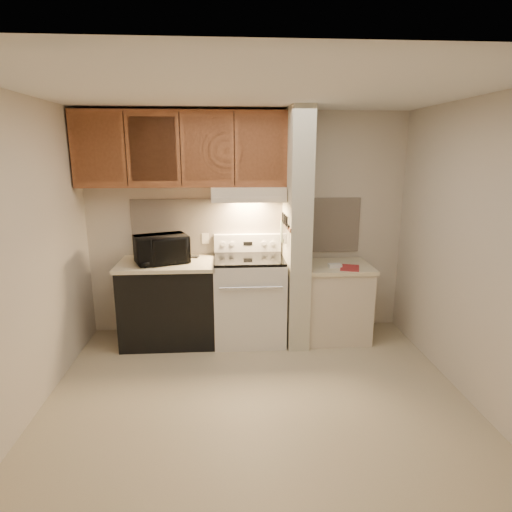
{
  "coord_description": "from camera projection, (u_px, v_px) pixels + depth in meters",
  "views": [
    {
      "loc": [
        -0.23,
        -3.32,
        2.07
      ],
      "look_at": [
        0.05,
        0.75,
        1.06
      ],
      "focal_mm": 30.0,
      "sensor_mm": 36.0,
      "label": 1
    }
  ],
  "objects": [
    {
      "name": "knife_blade_d",
      "position": [
        284.0,
        232.0,
        4.61
      ],
      "size": [
        0.01,
        0.04,
        0.16
      ],
      "primitive_type": "cube",
      "color": "silver",
      "rests_on": "knife_strip"
    },
    {
      "name": "teal_jar",
      "position": [
        160.0,
        253.0,
        4.77
      ],
      "size": [
        0.12,
        0.12,
        0.11
      ],
      "primitive_type": "cylinder",
      "rotation": [
        0.0,
        0.0,
        -0.25
      ],
      "color": "#235C53",
      "rests_on": "left_countertop"
    },
    {
      "name": "range_backguard",
      "position": [
        248.0,
        243.0,
        4.87
      ],
      "size": [
        0.76,
        0.08,
        0.2
      ],
      "primitive_type": "cube",
      "color": "silver",
      "rests_on": "range_body"
    },
    {
      "name": "range_knob_left_outer",
      "position": [
        223.0,
        244.0,
        4.81
      ],
      "size": [
        0.05,
        0.02,
        0.05
      ],
      "primitive_type": "cylinder",
      "rotation": [
        1.57,
        0.0,
        0.0
      ],
      "color": "silver",
      "rests_on": "range_backguard"
    },
    {
      "name": "knife_blade_e",
      "position": [
        283.0,
        231.0,
        4.69
      ],
      "size": [
        0.01,
        0.04,
        0.18
      ],
      "primitive_type": "cube",
      "color": "silver",
      "rests_on": "knife_strip"
    },
    {
      "name": "hood_lip",
      "position": [
        249.0,
        200.0,
        4.39
      ],
      "size": [
        0.78,
        0.04,
        0.06
      ],
      "primitive_type": "cube",
      "color": "beige",
      "rests_on": "range_hood"
    },
    {
      "name": "cab_door_b",
      "position": [
        153.0,
        149.0,
        4.29
      ],
      "size": [
        0.46,
        0.01,
        0.63
      ],
      "primitive_type": "cube",
      "color": "brown",
      "rests_on": "upper_cabinets"
    },
    {
      "name": "outlet",
      "position": [
        205.0,
        238.0,
        4.86
      ],
      "size": [
        0.08,
        0.01,
        0.12
      ],
      "primitive_type": "cube",
      "color": "beige",
      "rests_on": "backsplash"
    },
    {
      "name": "knife_blade_a",
      "position": [
        287.0,
        236.0,
        4.38
      ],
      "size": [
        0.01,
        0.03,
        0.16
      ],
      "primitive_type": "cube",
      "color": "silver",
      "rests_on": "knife_strip"
    },
    {
      "name": "right_countertop",
      "position": [
        337.0,
        266.0,
        4.71
      ],
      "size": [
        0.74,
        0.64,
        0.04
      ],
      "primitive_type": "cube",
      "color": "beige",
      "rests_on": "right_cab_base"
    },
    {
      "name": "cab_gap_c",
      "position": [
        234.0,
        149.0,
        4.35
      ],
      "size": [
        0.01,
        0.01,
        0.73
      ],
      "primitive_type": "cube",
      "color": "black",
      "rests_on": "upper_cabinets"
    },
    {
      "name": "knife_blade_c",
      "position": [
        284.0,
        235.0,
        4.54
      ],
      "size": [
        0.01,
        0.04,
        0.2
      ],
      "primitive_type": "cube",
      "color": "silver",
      "rests_on": "knife_strip"
    },
    {
      "name": "cab_door_a",
      "position": [
        98.0,
        149.0,
        4.26
      ],
      "size": [
        0.46,
        0.01,
        0.63
      ],
      "primitive_type": "cube",
      "color": "brown",
      "rests_on": "upper_cabinets"
    },
    {
      "name": "range_body",
      "position": [
        249.0,
        300.0,
        4.74
      ],
      "size": [
        0.76,
        0.65,
        0.92
      ],
      "primitive_type": "cube",
      "color": "silver",
      "rests_on": "floor"
    },
    {
      "name": "knife_handle_a",
      "position": [
        287.0,
        222.0,
        4.34
      ],
      "size": [
        0.02,
        0.02,
        0.1
      ],
      "primitive_type": "cylinder",
      "color": "black",
      "rests_on": "knife_strip"
    },
    {
      "name": "cab_gap_a",
      "position": [
        125.0,
        149.0,
        4.27
      ],
      "size": [
        0.01,
        0.01,
        0.73
      ],
      "primitive_type": "cube",
      "color": "black",
      "rests_on": "upper_cabinets"
    },
    {
      "name": "floor",
      "position": [
        256.0,
        395.0,
        3.73
      ],
      "size": [
        3.6,
        3.6,
        0.0
      ],
      "primitive_type": "plane",
      "color": "#BBAD8E",
      "rests_on": "ground"
    },
    {
      "name": "ceiling",
      "position": [
        256.0,
        90.0,
        3.13
      ],
      "size": [
        3.6,
        3.6,
        0.0
      ],
      "primitive_type": "plane",
      "rotation": [
        3.14,
        0.0,
        0.0
      ],
      "color": "white",
      "rests_on": "wall_back"
    },
    {
      "name": "knife_handle_e",
      "position": [
        283.0,
        217.0,
        4.66
      ],
      "size": [
        0.02,
        0.02,
        0.1
      ],
      "primitive_type": "cylinder",
      "color": "black",
      "rests_on": "knife_strip"
    },
    {
      "name": "cab_door_d",
      "position": [
        261.0,
        149.0,
        4.37
      ],
      "size": [
        0.46,
        0.01,
        0.63
      ],
      "primitive_type": "cube",
      "color": "brown",
      "rests_on": "upper_cabinets"
    },
    {
      "name": "knife_handle_c",
      "position": [
        285.0,
        219.0,
        4.5
      ],
      "size": [
        0.02,
        0.02,
        0.1
      ],
      "primitive_type": "cylinder",
      "color": "black",
      "rests_on": "knife_strip"
    },
    {
      "name": "upper_cabinets",
      "position": [
        182.0,
        149.0,
        4.47
      ],
      "size": [
        2.18,
        0.33,
        0.77
      ],
      "primitive_type": "cube",
      "color": "brown",
      "rests_on": "wall_back"
    },
    {
      "name": "range_hood",
      "position": [
        248.0,
        193.0,
        4.58
      ],
      "size": [
        0.78,
        0.44,
        0.15
      ],
      "primitive_type": "cube",
      "color": "beige",
      "rests_on": "upper_cabinets"
    },
    {
      "name": "right_cab_base",
      "position": [
        335.0,
        303.0,
        4.81
      ],
      "size": [
        0.7,
        0.6,
        0.81
      ],
      "primitive_type": "cube",
      "color": "beige",
      "rests_on": "floor"
    },
    {
      "name": "pillar_trim",
      "position": [
        286.0,
        225.0,
        4.56
      ],
      "size": [
        0.01,
        0.7,
        0.04
      ],
      "primitive_type": "cube",
      "color": "brown",
      "rests_on": "partition_pillar"
    },
    {
      "name": "left_countertop",
      "position": [
        167.0,
        264.0,
        4.59
      ],
      "size": [
        1.04,
        0.67,
        0.04
      ],
      "primitive_type": "cube",
      "color": "beige",
      "rests_on": "dishwasher_front"
    },
    {
      "name": "oven_handle",
      "position": [
        251.0,
        288.0,
        4.33
      ],
      "size": [
        0.65,
        0.02,
        0.02
      ],
      "primitive_type": "cylinder",
      "rotation": [
        0.0,
        1.57,
        0.0
      ],
      "color": "silver",
      "rests_on": "range_body"
    },
    {
      "name": "dishwasher_front",
      "position": [
        169.0,
        304.0,
        4.69
      ],
      "size": [
        1.0,
        0.63,
        0.87
      ],
      "primitive_type": "cube",
      "color": "black",
      "rests_on": "floor"
    },
    {
      "name": "range_knob_right_inner",
      "position": [
        264.0,
        243.0,
        4.84
      ],
      "size": [
        0.05,
        0.02,
        0.05
      ],
      "primitive_type": "cylinder",
      "rotation": [
        1.57,
        0.0,
        0.0
      ],
      "color": "silver",
      "rests_on": "range_backguard"
    },
    {
      "name": "white_box",
      "position": [
        335.0,
        266.0,
        4.6
      ],
      "size": [
        0.14,
        0.1,
        0.04
      ],
      "primitive_type": "cube",
      "rotation": [
        0.0,
        0.0,
        0.07
      ],
      "color": "white",
      "rests_on": "right_countertop"
    },
    {
      "name": "cab_gap_b",
      "position": [
        180.0,
        149.0,
        4.31
      ],
      "size": [
        0.01,
        0.01,
        0.73
      ],
      "primitive_type": "cube",
      "color": "black",
      "rests_on": "upper_cabinets"
    },
    {
      "name": "oven_window",
      "position": [
        251.0,
        307.0,
        4.42
      ],
      "size": [
        0.5,
        0.01,
        0.3
      ],
      "primitive_type": "cube",
      "color": "black",
      "rests_on": "range_body"
    },
    {
      "name": "range_display",
      "position": [
        248.0,
        244.0,
        4.83
      ],
      "size": [
        0.1,
        0.01,
        0.04
      ],
      "primitive_type": "cube",
      "color": "black",
      "rests_on": "range_backguard"
    },
    {
      "name": "partition_pillar",
      "position": [
        296.0,
        229.0,
        4.58
      ],
      "size": [
        0.22,
        0.7,
        2.5
      ],
      "primitive_type": "cube",
      "color": "beige",
      "rests_on": "floor"
    },
    {
      "name": "wall_back",
      "position": [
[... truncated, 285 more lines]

